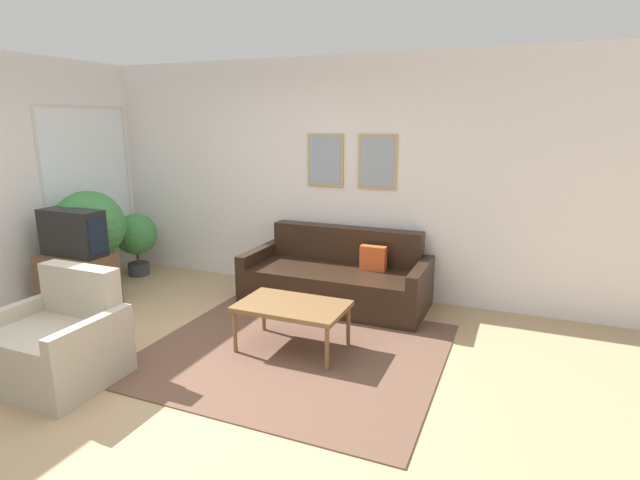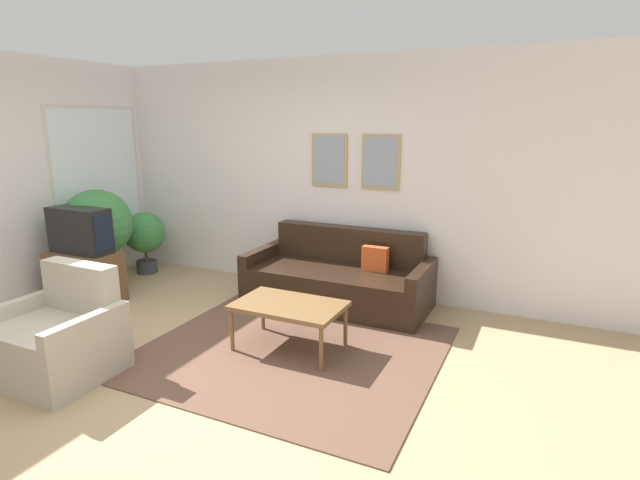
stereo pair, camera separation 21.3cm
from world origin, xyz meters
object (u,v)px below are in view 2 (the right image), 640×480
object	(u,v)px
couch	(339,279)
armchair	(58,340)
coffee_table	(289,308)
tv	(80,230)
potted_plant_tall	(97,225)

from	to	relation	value
couch	armchair	world-z (taller)	armchair
coffee_table	tv	bearing A→B (deg)	178.11
tv	potted_plant_tall	distance (m)	0.43
tv	potted_plant_tall	size ratio (longest dim) A/B	0.59
coffee_table	tv	size ratio (longest dim) A/B	1.31
armchair	potted_plant_tall	bearing A→B (deg)	148.71
couch	potted_plant_tall	distance (m)	2.93
coffee_table	armchair	distance (m)	1.87
couch	tv	bearing A→B (deg)	-155.80
tv	coffee_table	bearing A→B (deg)	-1.89
couch	armchair	distance (m)	2.80
potted_plant_tall	couch	bearing A→B (deg)	15.57
coffee_table	couch	bearing A→B (deg)	92.47
couch	coffee_table	world-z (taller)	couch
couch	coffee_table	distance (m)	1.26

